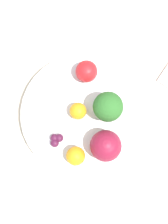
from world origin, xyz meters
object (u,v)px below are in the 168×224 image
Objects in this scene: broccoli at (108,107)px; orange_front at (76,156)px; orange_back at (78,111)px; bowl at (84,114)px; apple_green at (86,71)px; grape_cluster at (56,139)px; apple_red at (106,146)px.

broccoli is 0.11m from orange_front.
broccoli is at bearing -128.80° from orange_back.
apple_green reaches higher than bowl.
apple_green is 1.20× the size of orange_front.
grape_cluster is at bearing 77.86° from broccoli.
grape_cluster is at bearing 39.32° from apple_red.
apple_green is at bearing -14.06° from broccoli.
apple_red is 1.64× the size of orange_front.
apple_red is (-0.05, 0.05, -0.01)m from broccoli.
orange_back is (0.06, -0.06, -0.00)m from orange_front.
orange_front is at bearing 127.80° from bowl.
bowl is 0.08m from grape_cluster.
bowl is 4.26× the size of apple_red.
broccoli is (-0.03, -0.04, 0.06)m from bowl.
orange_back is 0.07m from grape_cluster.
broccoli reaches higher than bowl.
orange_back is (0.09, -0.01, -0.01)m from apple_red.
apple_green is at bearing -45.25° from bowl.
bowl is at bearing -11.22° from apple_red.
orange_back is (0.04, 0.05, -0.02)m from broccoli.
apple_green is (0.06, -0.06, 0.04)m from bowl.
apple_green is 1.49× the size of grape_cluster.
grape_cluster is at bearing 92.42° from bowl.
bowl is at bearing -133.83° from orange_back.
broccoli is 0.08m from apple_red.
bowl is at bearing 134.75° from apple_green.
orange_back reaches higher than bowl.
apple_red is at bearing 175.31° from orange_back.
broccoli reaches higher than orange_front.
broccoli is at bearing -45.40° from apple_red.
bowl is at bearing -52.20° from orange_front.
bowl is 0.07m from broccoli.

